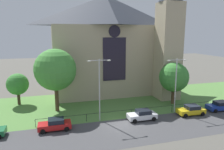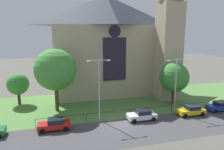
% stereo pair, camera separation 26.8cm
% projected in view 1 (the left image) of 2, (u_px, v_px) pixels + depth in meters
% --- Properties ---
extents(ground, '(160.00, 160.00, 0.00)m').
position_uv_depth(ground, '(104.00, 103.00, 38.79)').
color(ground, '#56544C').
extents(road_asphalt, '(120.00, 8.00, 0.01)m').
position_uv_depth(road_asphalt, '(126.00, 131.00, 27.47)').
color(road_asphalt, '#424244').
rests_on(road_asphalt, ground).
extents(grass_verge, '(120.00, 20.00, 0.01)m').
position_uv_depth(grass_verge, '(106.00, 106.00, 36.90)').
color(grass_verge, '#517F3D').
rests_on(grass_verge, ground).
extents(church_building, '(23.20, 16.20, 26.00)m').
position_uv_depth(church_building, '(111.00, 44.00, 44.41)').
color(church_building, tan).
rests_on(church_building, ground).
extents(iron_railing, '(27.72, 0.07, 1.13)m').
position_uv_depth(iron_railing, '(132.00, 110.00, 32.23)').
color(iron_railing, black).
rests_on(iron_railing, ground).
extents(tree_left_near, '(6.62, 6.62, 10.10)m').
position_uv_depth(tree_left_near, '(55.00, 70.00, 33.55)').
color(tree_left_near, '#4C3823').
rests_on(tree_left_near, ground).
extents(tree_left_far, '(3.77, 3.77, 5.57)m').
position_uv_depth(tree_left_far, '(18.00, 84.00, 37.26)').
color(tree_left_far, '#423021').
rests_on(tree_left_far, ground).
extents(tree_right_near, '(5.18, 5.18, 7.46)m').
position_uv_depth(tree_right_near, '(174.00, 77.00, 37.43)').
color(tree_right_near, '#4C3823').
rests_on(tree_right_near, ground).
extents(streetlamp_near, '(3.37, 0.26, 8.98)m').
position_uv_depth(streetlamp_near, '(99.00, 82.00, 29.88)').
color(streetlamp_near, '#B2B2B7').
rests_on(streetlamp_near, ground).
extents(streetlamp_far, '(3.37, 0.26, 8.61)m').
position_uv_depth(streetlamp_far, '(176.00, 79.00, 33.25)').
color(streetlamp_far, '#B2B2B7').
rests_on(streetlamp_far, ground).
extents(parked_car_red, '(4.22, 2.06, 1.51)m').
position_uv_depth(parked_car_red, '(55.00, 124.00, 27.79)').
color(parked_car_red, '#B21919').
rests_on(parked_car_red, ground).
extents(parked_car_white, '(4.21, 2.03, 1.51)m').
position_uv_depth(parked_car_white, '(142.00, 115.00, 31.02)').
color(parked_car_white, silver).
rests_on(parked_car_white, ground).
extents(parked_car_yellow, '(4.27, 2.17, 1.51)m').
position_uv_depth(parked_car_yellow, '(191.00, 110.00, 32.98)').
color(parked_car_yellow, gold).
rests_on(parked_car_yellow, ground).
extents(parked_car_blue, '(4.27, 2.17, 1.51)m').
position_uv_depth(parked_car_blue, '(220.00, 106.00, 34.90)').
color(parked_car_blue, '#1E3899').
rests_on(parked_car_blue, ground).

